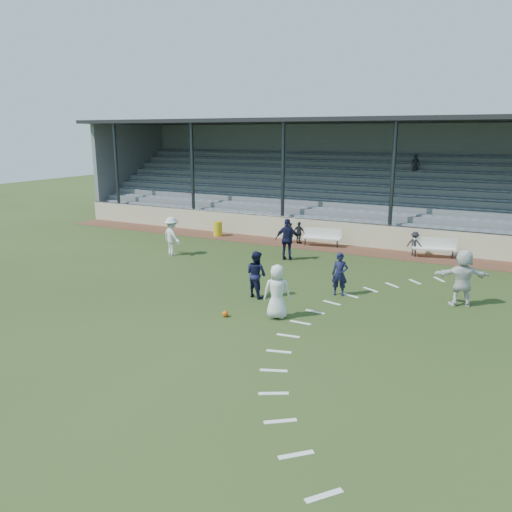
# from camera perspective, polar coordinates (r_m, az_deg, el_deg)

# --- Properties ---
(ground) EXTENTS (90.00, 90.00, 0.00)m
(ground) POSITION_cam_1_polar(r_m,az_deg,el_deg) (17.14, -3.82, -6.02)
(ground) COLOR #2A3D19
(ground) RESTS_ON ground
(cinder_track) EXTENTS (34.00, 2.00, 0.02)m
(cinder_track) POSITION_cam_1_polar(r_m,az_deg,el_deg) (26.34, 7.94, 1.01)
(cinder_track) COLOR #542F21
(cinder_track) RESTS_ON ground
(retaining_wall) EXTENTS (34.00, 0.18, 1.20)m
(retaining_wall) POSITION_cam_1_polar(r_m,az_deg,el_deg) (27.19, 8.71, 2.67)
(retaining_wall) COLOR beige
(retaining_wall) RESTS_ON ground
(bench_left) EXTENTS (2.04, 0.76, 0.95)m
(bench_left) POSITION_cam_1_polar(r_m,az_deg,el_deg) (26.42, 7.55, 2.34)
(bench_left) COLOR silver
(bench_left) RESTS_ON cinder_track
(bench_right) EXTENTS (2.04, 0.93, 0.95)m
(bench_right) POSITION_cam_1_polar(r_m,az_deg,el_deg) (25.29, 19.75, 1.11)
(bench_right) COLOR silver
(bench_right) RESTS_ON cinder_track
(trash_bin) EXTENTS (0.52, 0.52, 0.82)m
(trash_bin) POSITION_cam_1_polar(r_m,az_deg,el_deg) (28.93, -4.39, 3.13)
(trash_bin) COLOR gold
(trash_bin) RESTS_ON cinder_track
(football) EXTENTS (0.20, 0.20, 0.20)m
(football) POSITION_cam_1_polar(r_m,az_deg,el_deg) (16.38, -3.54, -6.61)
(football) COLOR #D8540C
(football) RESTS_ON ground
(player_white_lead) EXTENTS (1.02, 0.87, 1.77)m
(player_white_lead) POSITION_cam_1_polar(r_m,az_deg,el_deg) (16.02, 2.42, -4.09)
(player_white_lead) COLOR silver
(player_white_lead) RESTS_ON ground
(player_navy_lead) EXTENTS (0.65, 0.49, 1.60)m
(player_navy_lead) POSITION_cam_1_polar(r_m,az_deg,el_deg) (18.50, 9.55, -2.07)
(player_navy_lead) COLOR #131435
(player_navy_lead) RESTS_ON ground
(player_navy_mid) EXTENTS (1.00, 0.89, 1.71)m
(player_navy_mid) POSITION_cam_1_polar(r_m,az_deg,el_deg) (18.06, 0.03, -2.09)
(player_navy_mid) COLOR #131435
(player_navy_mid) RESTS_ON ground
(player_white_wing) EXTENTS (1.39, 1.11, 1.88)m
(player_white_wing) POSITION_cam_1_polar(r_m,az_deg,el_deg) (24.61, -9.57, 2.25)
(player_white_wing) COLOR silver
(player_white_wing) RESTS_ON ground
(player_navy_wing) EXTENTS (1.23, 0.76, 1.96)m
(player_navy_wing) POSITION_cam_1_polar(r_m,az_deg,el_deg) (23.37, 3.61, 1.90)
(player_navy_wing) COLOR #131435
(player_navy_wing) RESTS_ON ground
(player_white_back) EXTENTS (1.94, 1.23, 2.00)m
(player_white_back) POSITION_cam_1_polar(r_m,az_deg,el_deg) (18.54, 22.53, -2.29)
(player_white_back) COLOR silver
(player_white_back) RESTS_ON ground
(sub_left_near) EXTENTS (0.46, 0.39, 1.08)m
(sub_left_near) POSITION_cam_1_polar(r_m,az_deg,el_deg) (27.16, 3.98, 2.70)
(sub_left_near) COLOR black
(sub_left_near) RESTS_ON cinder_track
(sub_left_far) EXTENTS (0.74, 0.43, 1.19)m
(sub_left_far) POSITION_cam_1_polar(r_m,az_deg,el_deg) (26.84, 4.95, 2.66)
(sub_left_far) COLOR black
(sub_left_far) RESTS_ON cinder_track
(sub_right) EXTENTS (0.80, 0.52, 1.17)m
(sub_right) POSITION_cam_1_polar(r_m,az_deg,el_deg) (25.37, 17.68, 1.36)
(sub_right) COLOR black
(sub_right) RESTS_ON cinder_track
(grandstand) EXTENTS (34.60, 9.00, 6.61)m
(grandstand) POSITION_cam_1_polar(r_m,az_deg,el_deg) (31.40, 11.59, 7.01)
(grandstand) COLOR slate
(grandstand) RESTS_ON ground
(penalty_arc) EXTENTS (3.89, 14.63, 0.01)m
(penalty_arc) POSITION_cam_1_polar(r_m,az_deg,el_deg) (15.56, 9.47, -8.29)
(penalty_arc) COLOR white
(penalty_arc) RESTS_ON ground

